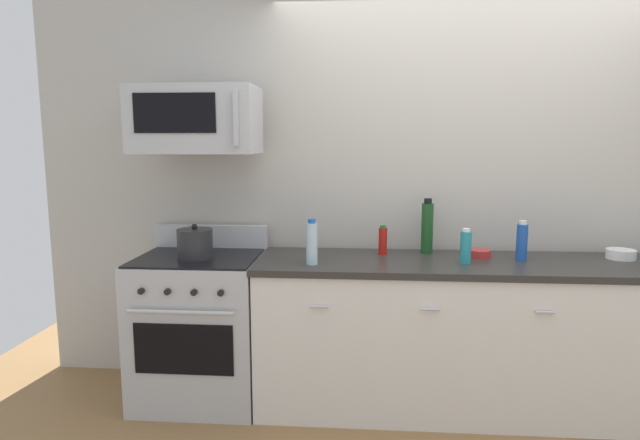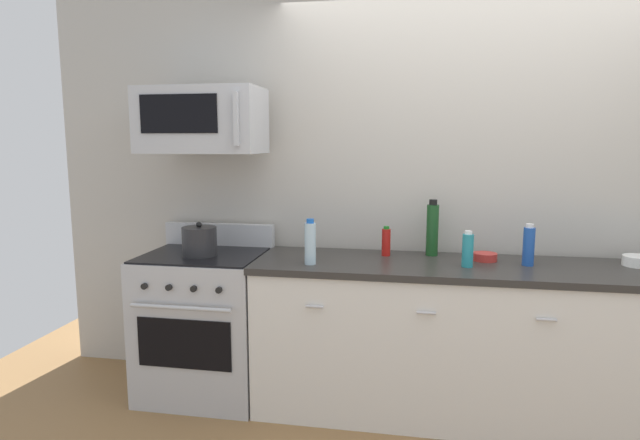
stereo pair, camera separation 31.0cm
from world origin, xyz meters
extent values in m
plane|color=olive|center=(0.00, 0.00, 0.00)|extent=(6.85, 6.85, 0.00)
cube|color=#B7B2A8|center=(0.00, 0.41, 1.35)|extent=(5.71, 0.10, 2.70)
cube|color=silver|center=(0.00, 0.00, 0.44)|extent=(2.59, 0.62, 0.88)
cube|color=#2D2B28|center=(0.00, 0.00, 0.90)|extent=(2.62, 0.65, 0.04)
cube|color=black|center=(0.00, -0.28, 0.05)|extent=(2.59, 0.02, 0.10)
cylinder|color=silver|center=(-0.91, -0.32, 0.72)|extent=(0.10, 0.02, 0.02)
cylinder|color=silver|center=(-0.30, -0.32, 0.72)|extent=(0.10, 0.02, 0.02)
cylinder|color=silver|center=(0.30, -0.32, 0.72)|extent=(0.10, 0.02, 0.02)
cube|color=#B7BABF|center=(-1.68, 0.00, 0.46)|extent=(0.76, 0.64, 0.91)
cube|color=black|center=(-1.68, -0.32, 0.45)|extent=(0.58, 0.01, 0.30)
cylinder|color=#B7BABF|center=(-1.68, -0.35, 0.68)|extent=(0.61, 0.02, 0.02)
cube|color=#B7BABF|center=(-1.68, 0.29, 0.99)|extent=(0.76, 0.06, 0.16)
cube|color=black|center=(-1.68, 0.00, 0.92)|extent=(0.73, 0.61, 0.01)
cylinder|color=black|center=(-1.91, -0.33, 0.79)|extent=(0.04, 0.02, 0.04)
cylinder|color=black|center=(-1.76, -0.33, 0.79)|extent=(0.04, 0.02, 0.04)
cylinder|color=black|center=(-1.61, -0.33, 0.79)|extent=(0.04, 0.02, 0.04)
cylinder|color=black|center=(-1.46, -0.33, 0.79)|extent=(0.04, 0.02, 0.04)
cube|color=#B7BABF|center=(-1.68, 0.05, 1.75)|extent=(0.74, 0.40, 0.40)
cube|color=black|center=(-1.74, -0.15, 1.78)|extent=(0.48, 0.01, 0.22)
cube|color=#B7BABF|center=(-1.39, -0.17, 1.75)|extent=(0.02, 0.04, 0.30)
cylinder|color=#19471E|center=(-0.26, 0.22, 1.08)|extent=(0.07, 0.07, 0.32)
cylinder|color=black|center=(-0.26, 0.22, 1.25)|extent=(0.05, 0.05, 0.03)
cylinder|color=silver|center=(-0.96, -0.15, 1.04)|extent=(0.07, 0.07, 0.24)
cylinder|color=blue|center=(-0.96, -0.15, 1.17)|extent=(0.04, 0.04, 0.02)
cylinder|color=teal|center=(-0.08, -0.06, 1.01)|extent=(0.06, 0.06, 0.19)
cylinder|color=white|center=(-0.08, -0.06, 1.12)|extent=(0.04, 0.04, 0.02)
cylinder|color=#1E4CA5|center=(0.27, 0.04, 1.03)|extent=(0.06, 0.06, 0.22)
cylinder|color=silver|center=(0.27, 0.04, 1.15)|extent=(0.04, 0.04, 0.02)
cylinder|color=#B21914|center=(-0.55, 0.16, 1.00)|extent=(0.05, 0.05, 0.17)
cylinder|color=#19721E|center=(-0.55, 0.16, 1.10)|extent=(0.04, 0.04, 0.02)
cylinder|color=#B72D28|center=(0.04, 0.12, 0.94)|extent=(0.14, 0.14, 0.05)
torus|color=#B72D28|center=(0.04, 0.12, 0.96)|extent=(0.14, 0.14, 0.01)
cylinder|color=#B72D28|center=(0.04, 0.12, 0.92)|extent=(0.08, 0.08, 0.01)
cylinder|color=white|center=(0.89, 0.14, 0.95)|extent=(0.17, 0.17, 0.06)
torus|color=white|center=(0.89, 0.14, 0.97)|extent=(0.17, 0.17, 0.01)
cylinder|color=white|center=(0.89, 0.14, 0.92)|extent=(0.09, 0.09, 0.01)
cylinder|color=#262628|center=(-1.68, -0.05, 1.01)|extent=(0.21, 0.21, 0.18)
sphere|color=black|center=(-1.68, -0.05, 1.12)|extent=(0.04, 0.04, 0.04)
camera|label=1|loc=(-0.69, -3.11, 1.62)|focal=29.54mm
camera|label=2|loc=(-0.38, -3.07, 1.62)|focal=29.54mm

